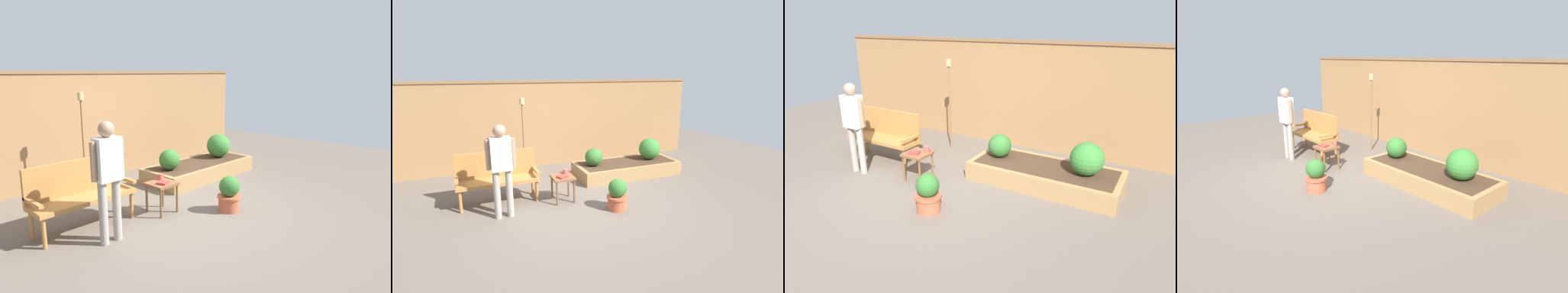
# 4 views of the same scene
# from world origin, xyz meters

# --- Properties ---
(ground_plane) EXTENTS (14.00, 14.00, 0.00)m
(ground_plane) POSITION_xyz_m (0.00, 0.00, 0.00)
(ground_plane) COLOR #60564C
(fence_back) EXTENTS (8.40, 0.14, 2.16)m
(fence_back) POSITION_xyz_m (0.00, 2.60, 1.09)
(fence_back) COLOR olive
(fence_back) RESTS_ON ground_plane
(garden_bench) EXTENTS (1.44, 0.48, 0.94)m
(garden_bench) POSITION_xyz_m (-1.42, 0.63, 0.54)
(garden_bench) COLOR #A87038
(garden_bench) RESTS_ON ground_plane
(side_table) EXTENTS (0.40, 0.40, 0.48)m
(side_table) POSITION_xyz_m (-0.30, 0.19, 0.40)
(side_table) COLOR brown
(side_table) RESTS_ON ground_plane
(cup_on_table) EXTENTS (0.12, 0.09, 0.09)m
(cup_on_table) POSITION_xyz_m (-0.21, 0.33, 0.52)
(cup_on_table) COLOR #CC4C47
(cup_on_table) RESTS_ON side_table
(book_on_table) EXTENTS (0.21, 0.20, 0.03)m
(book_on_table) POSITION_xyz_m (-0.32, 0.14, 0.50)
(book_on_table) COLOR #B2332D
(book_on_table) RESTS_ON side_table
(potted_boxwood) EXTENTS (0.37, 0.37, 0.56)m
(potted_boxwood) POSITION_xyz_m (0.47, -0.52, 0.27)
(potted_boxwood) COLOR #B75638
(potted_boxwood) RESTS_ON ground_plane
(raised_planter_bed) EXTENTS (2.40, 1.00, 0.30)m
(raised_planter_bed) POSITION_xyz_m (1.55, 1.10, 0.15)
(raised_planter_bed) COLOR #997547
(raised_planter_bed) RESTS_ON ground_plane
(shrub_near_bench) EXTENTS (0.40, 0.40, 0.40)m
(shrub_near_bench) POSITION_xyz_m (0.73, 1.13, 0.50)
(shrub_near_bench) COLOR brown
(shrub_near_bench) RESTS_ON raised_planter_bed
(shrub_far_corner) EXTENTS (0.51, 0.51, 0.51)m
(shrub_far_corner) POSITION_xyz_m (2.19, 1.13, 0.55)
(shrub_far_corner) COLOR brown
(shrub_far_corner) RESTS_ON raised_planter_bed
(tiki_torch) EXTENTS (0.10, 0.10, 1.81)m
(tiki_torch) POSITION_xyz_m (-0.71, 1.72, 1.23)
(tiki_torch) COLOR brown
(tiki_torch) RESTS_ON ground_plane
(person_by_bench) EXTENTS (0.47, 0.20, 1.56)m
(person_by_bench) POSITION_xyz_m (-1.41, -0.07, 0.93)
(person_by_bench) COLOR gray
(person_by_bench) RESTS_ON ground_plane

